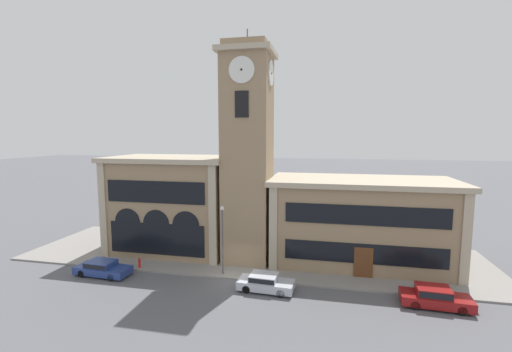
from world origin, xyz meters
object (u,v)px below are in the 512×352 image
Objects in this scene: parked_car_near at (102,268)px; street_lamp at (222,230)px; parked_car_far at (435,296)px; fire_hydrant at (139,263)px; parked_car_mid at (265,282)px.

parked_car_near is 10.72m from street_lamp.
parked_car_far is at bearing -7.44° from street_lamp.
parked_car_near is at bearing -141.97° from fire_hydrant.
parked_car_mid is 11.89m from parked_car_far.
parked_car_mid is 4.98× the size of fire_hydrant.
parked_car_mid is (13.99, -0.00, 0.02)m from parked_car_near.
parked_car_near reaches higher than fire_hydrant.
parked_car_near is at bearing -168.25° from street_lamp.
parked_car_far is at bearing 3.22° from parked_car_mid.
fire_hydrant is at bearing 178.73° from parked_car_far.
parked_car_far is (25.88, 0.00, 0.08)m from parked_car_near.
parked_car_mid is at bearing -176.78° from parked_car_far.
street_lamp reaches higher than parked_car_far.
fire_hydrant is at bearing 174.19° from parked_car_mid.
street_lamp is at bearing 14.97° from parked_car_near.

